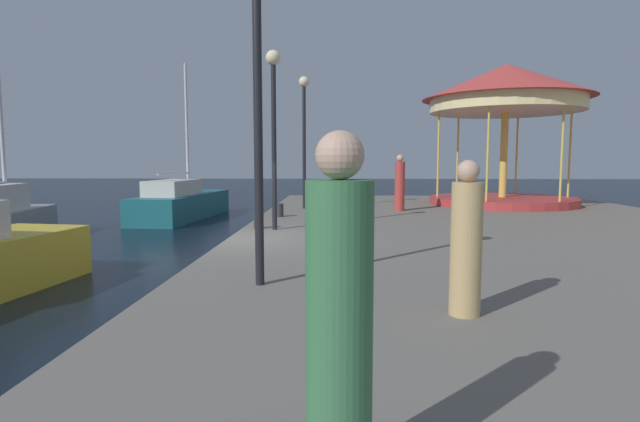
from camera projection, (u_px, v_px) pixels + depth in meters
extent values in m
plane|color=black|center=(229.00, 273.00, 11.04)|extent=(120.00, 120.00, 0.00)
cube|color=slate|center=(536.00, 258.00, 10.75)|extent=(13.44, 27.50, 0.80)
cylinder|color=silver|center=(0.00, 106.00, 16.13)|extent=(0.12, 0.12, 6.78)
cube|color=#19606B|center=(183.00, 206.00, 21.62)|extent=(2.56, 7.01, 1.08)
cube|color=beige|center=(173.00, 188.00, 20.60)|extent=(1.65, 3.13, 0.63)
cylinder|color=silver|center=(187.00, 129.00, 21.98)|extent=(0.12, 0.12, 5.69)
cylinder|color=silver|center=(174.00, 174.00, 20.65)|extent=(0.33, 3.09, 0.08)
cylinder|color=#B23333|center=(502.00, 201.00, 19.27)|extent=(5.51, 5.51, 0.30)
cylinder|color=gold|center=(504.00, 155.00, 19.10)|extent=(0.28, 0.28, 3.24)
cylinder|color=#F2E099|center=(506.00, 106.00, 18.91)|extent=(5.68, 5.68, 0.50)
cone|color=#C63D38|center=(506.00, 82.00, 18.82)|extent=(6.31, 6.31, 1.32)
cylinder|color=gold|center=(570.00, 155.00, 19.00)|extent=(0.08, 0.08, 3.24)
cylinder|color=gold|center=(517.00, 156.00, 21.21)|extent=(0.08, 0.08, 3.24)
cylinder|color=gold|center=(458.00, 156.00, 21.30)|extent=(0.08, 0.08, 3.24)
cylinder|color=gold|center=(438.00, 155.00, 19.19)|extent=(0.08, 0.08, 3.24)
cylinder|color=gold|center=(488.00, 154.00, 16.99)|extent=(0.08, 0.08, 3.24)
cylinder|color=gold|center=(562.00, 154.00, 16.89)|extent=(0.08, 0.08, 3.24)
cylinder|color=black|center=(258.00, 139.00, 6.61)|extent=(0.12, 0.12, 3.97)
cylinder|color=black|center=(274.00, 149.00, 12.09)|extent=(0.12, 0.12, 3.98)
sphere|color=#F9E5B2|center=(273.00, 58.00, 11.88)|extent=(0.36, 0.36, 0.36)
cylinder|color=black|center=(304.00, 148.00, 17.53)|extent=(0.12, 0.12, 4.28)
sphere|color=#F9E5B2|center=(304.00, 82.00, 17.30)|extent=(0.36, 0.36, 0.36)
cylinder|color=#2D2D33|center=(259.00, 221.00, 12.46)|extent=(0.24, 0.24, 0.40)
cylinder|color=#2D2D33|center=(280.00, 210.00, 15.10)|extent=(0.24, 0.24, 0.40)
cylinder|color=#B23833|center=(400.00, 186.00, 16.89)|extent=(0.34, 0.34, 1.67)
sphere|color=tan|center=(400.00, 158.00, 16.80)|extent=(0.24, 0.24, 0.24)
cylinder|color=#387247|center=(339.00, 339.00, 2.49)|extent=(0.34, 0.34, 1.60)
sphere|color=tan|center=(340.00, 155.00, 2.39)|extent=(0.24, 0.24, 0.24)
cylinder|color=tan|center=(466.00, 249.00, 5.40)|extent=(0.34, 0.34, 1.46)
sphere|color=tan|center=(468.00, 171.00, 5.31)|extent=(0.24, 0.24, 0.24)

